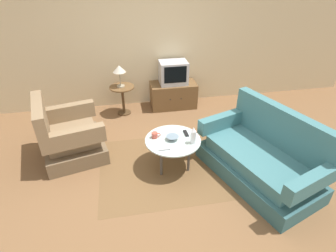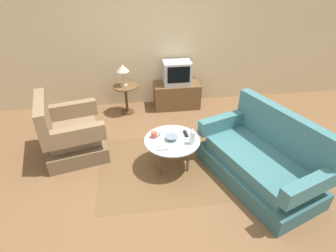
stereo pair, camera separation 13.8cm
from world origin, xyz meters
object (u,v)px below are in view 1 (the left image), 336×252
Objects in this scene: armchair at (68,138)px; tv_remote_silver at (164,149)px; tv_remote_dark at (186,133)px; table_lamp at (119,70)px; mug at (155,135)px; vase at (193,136)px; side_table at (123,94)px; couch at (262,158)px; bowl at (172,138)px; television at (173,73)px; coffee_table at (173,142)px; tv_stand at (173,95)px.

armchair is 1.55m from tv_remote_silver.
tv_remote_dark is (1.70, -0.44, 0.16)m from armchair.
table_lamp is at bearing 131.60° from armchair.
tv_remote_silver is at bearing -74.43° from mug.
tv_remote_silver is (-0.41, -0.08, -0.11)m from vase.
side_table is at bearing 100.66° from tv_remote_silver.
side_table is (-1.78, 2.18, 0.10)m from couch.
bowl is at bearing 50.48° from couch.
table_lamp is 2.63× the size of tv_remote_dark.
television is 1.95m from bowl.
side_table is 2.28× the size of vase.
tv_remote_dark reaches higher than coffee_table.
tv_stand is 0.47m from television.
tv_remote_silver is at bearing -124.70° from bowl.
couch is 1.23m from coffee_table.
television is at bearing -1.35° from couch.
side_table reaches higher than tv_remote_silver.
bowl is 1.20× the size of tv_remote_silver.
television is 2.04m from vase.
side_table is at bearing 19.65° from couch.
tv_stand is 3.63× the size of vase.
coffee_table is 1.36× the size of side_table.
table_lamp is 2.08m from tv_remote_silver.
television is 1.30× the size of table_lamp.
mug is (-0.63, -1.81, -0.21)m from television.
vase is 0.54m from mug.
side_table is at bearing 109.72° from coffee_table.
vase reaches higher than mug.
tv_stand is at bearing -1.27° from couch.
couch reaches higher than tv_stand.
couch is 7.38× the size of vase.
mug is at bearing 155.71° from vase.
tv_remote_dark is (0.22, 0.10, -0.02)m from bowl.
armchair reaches higher than tv_remote_dark.
bowl is (-0.01, 0.01, 0.07)m from coffee_table.
mug is (0.41, -1.67, -0.38)m from table_lamp.
mug reaches higher than tv_stand.
television reaches higher than vase.
table_lamp reaches higher than tv_remote_dark.
bowl is at bearing -66.85° from tv_remote_dark.
vase is 0.43m from tv_remote_silver.
couch is at bearing -19.71° from coffee_table.
coffee_table is 3.11× the size of vase.
couch is 1.09m from tv_remote_dark.
couch is 3.24× the size of side_table.
armchair is 1.35m from mug.
tv_remote_silver is at bearing -76.43° from side_table.
vase is at bearing 8.69° from tv_remote_silver.
tv_remote_silver is at bearing 46.63° from armchair.
television is 2.20m from tv_remote_silver.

